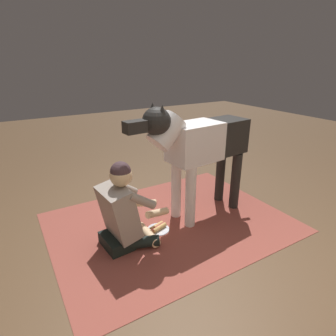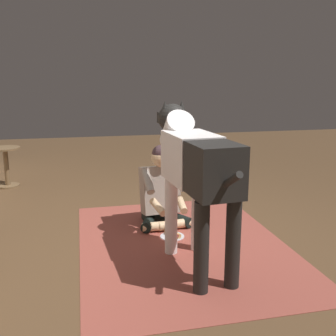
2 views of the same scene
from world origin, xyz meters
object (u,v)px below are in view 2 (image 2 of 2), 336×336
large_dog (194,164)px  person_sitting_on_floor (161,192)px  round_side_table (6,163)px  hot_dog_on_plate (173,235)px

large_dog → person_sitting_on_floor: bearing=5.0°
large_dog → round_side_table: 3.55m
hot_dog_on_plate → round_side_table: (2.36, 1.92, 0.32)m
person_sitting_on_floor → hot_dog_on_plate: person_sitting_on_floor is taller
person_sitting_on_floor → large_dog: large_dog is taller
large_dog → hot_dog_on_plate: size_ratio=6.97×
hot_dog_on_plate → round_side_table: bearing=39.2°
person_sitting_on_floor → round_side_table: (1.97, 1.89, -0.01)m
large_dog → round_side_table: (2.91, 1.97, -0.52)m
person_sitting_on_floor → round_side_table: size_ratio=1.50×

